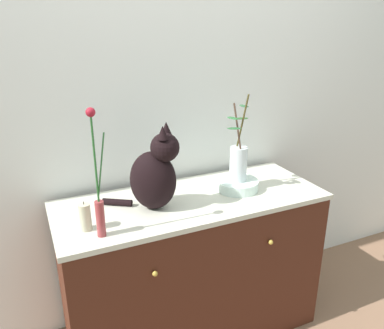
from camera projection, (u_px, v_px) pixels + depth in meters
ground_plane at (192, 326)px, 2.21m from camera, size 6.00×6.00×0.00m
wall_back at (165, 90)px, 2.04m from camera, size 4.40×0.08×2.60m
sideboard at (192, 267)px, 2.06m from camera, size 1.35×0.55×0.81m
cat_sitting at (155, 174)px, 1.76m from camera, size 0.36×0.28×0.41m
vase_slim_green at (99, 197)px, 1.53m from camera, size 0.06×0.04×0.54m
bowl_porcelain at (238, 185)px, 2.01m from camera, size 0.22×0.22×0.05m
vase_glass_clear at (239, 161)px, 1.97m from camera, size 0.17×0.16×0.45m
candle_pillar at (85, 217)px, 1.61m from camera, size 0.05×0.05×0.13m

